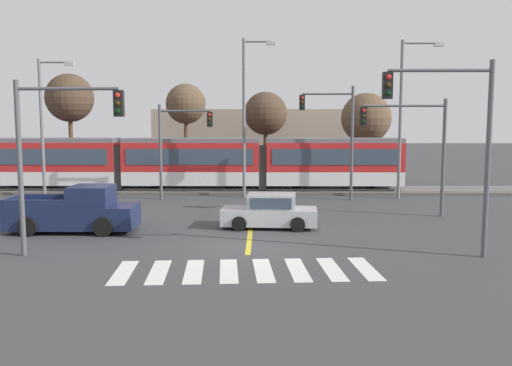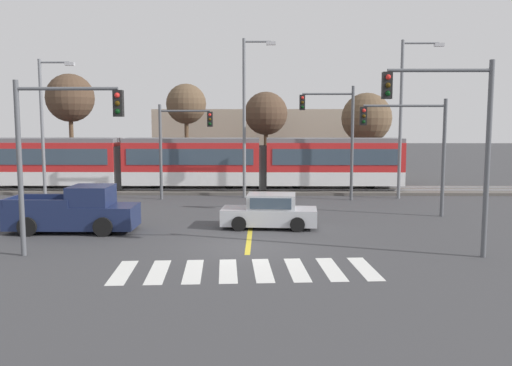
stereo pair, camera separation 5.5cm
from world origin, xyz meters
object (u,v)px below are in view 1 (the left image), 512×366
(bare_tree_far_west, at_px, (70,98))
(street_lamp_west, at_px, (45,120))
(traffic_light_near_right, at_px, (455,128))
(street_lamp_east, at_px, (404,110))
(traffic_light_far_left, at_px, (178,137))
(bare_tree_east, at_px, (266,114))
(light_rail_tram, at_px, (192,161))
(traffic_light_mid_right, at_px, (414,138))
(pickup_truck, at_px, (76,212))
(bare_tree_far_east, at_px, (366,118))
(bare_tree_west, at_px, (186,105))
(street_lamp_centre, at_px, (247,110))
(traffic_light_near_left, at_px, (54,139))
(sedan_crossing, at_px, (270,212))
(traffic_light_far_right, at_px, (336,127))

(bare_tree_far_west, bearing_deg, street_lamp_west, -82.18)
(traffic_light_near_right, xyz_separation_m, street_lamp_east, (2.07, 14.59, 0.94))
(bare_tree_far_west, bearing_deg, traffic_light_far_left, -41.00)
(bare_tree_east, bearing_deg, light_rail_tram, -130.85)
(traffic_light_mid_right, bearing_deg, pickup_truck, -165.58)
(bare_tree_far_east, bearing_deg, bare_tree_far_west, -178.95)
(bare_tree_west, bearing_deg, traffic_light_near_right, -61.87)
(street_lamp_east, relative_size, bare_tree_far_east, 1.39)
(traffic_light_near_right, bearing_deg, traffic_light_far_left, 129.67)
(street_lamp_centre, bearing_deg, street_lamp_west, -179.70)
(traffic_light_near_left, distance_m, bare_tree_far_west, 23.35)
(traffic_light_far_left, distance_m, traffic_light_mid_right, 13.78)
(traffic_light_near_right, xyz_separation_m, traffic_light_far_left, (-11.59, 13.97, -0.69))
(street_lamp_east, xyz_separation_m, bare_tree_east, (-8.36, 8.89, -0.12))
(pickup_truck, distance_m, street_lamp_centre, 13.55)
(street_lamp_centre, relative_size, bare_tree_far_east, 1.42)
(street_lamp_centre, distance_m, bare_tree_far_east, 11.64)
(sedan_crossing, distance_m, street_lamp_centre, 10.86)
(bare_tree_west, bearing_deg, street_lamp_east, -30.77)
(bare_tree_east, height_order, bare_tree_far_east, bare_tree_east)
(traffic_light_far_left, distance_m, street_lamp_west, 8.46)
(pickup_truck, relative_size, street_lamp_east, 0.57)
(street_lamp_centre, xyz_separation_m, street_lamp_east, (9.58, -0.30, -0.01))
(traffic_light_mid_right, bearing_deg, street_lamp_centre, 141.69)
(pickup_truck, xyz_separation_m, traffic_light_mid_right, (15.46, 3.98, 3.08))
(traffic_light_far_left, distance_m, bare_tree_far_east, 15.48)
(light_rail_tram, height_order, traffic_light_near_left, traffic_light_near_left)
(street_lamp_east, xyz_separation_m, bare_tree_far_west, (-23.01, 7.52, 1.00))
(sedan_crossing, bearing_deg, traffic_light_near_right, -39.84)
(pickup_truck, height_order, street_lamp_east, street_lamp_east)
(traffic_light_far_left, xyz_separation_m, street_lamp_west, (-8.35, 0.85, 1.05))
(traffic_light_far_left, relative_size, street_lamp_west, 0.67)
(traffic_light_far_left, relative_size, traffic_light_near_left, 0.94)
(bare_tree_far_west, height_order, bare_tree_east, bare_tree_far_west)
(bare_tree_far_east, bearing_deg, traffic_light_mid_right, -91.37)
(traffic_light_near_right, relative_size, traffic_light_far_left, 1.18)
(street_lamp_west, xyz_separation_m, bare_tree_far_west, (-1.00, 7.28, 1.59))
(sedan_crossing, relative_size, traffic_light_far_left, 0.75)
(bare_tree_far_west, bearing_deg, street_lamp_centre, -28.26)
(sedan_crossing, distance_m, traffic_light_mid_right, 8.40)
(pickup_truck, xyz_separation_m, bare_tree_far_west, (-6.41, 17.87, 5.58))
(sedan_crossing, xyz_separation_m, bare_tree_far_west, (-14.73, 16.92, 5.72))
(traffic_light_mid_right, xyz_separation_m, bare_tree_far_east, (0.34, 14.30, 1.02))
(traffic_light_far_right, xyz_separation_m, bare_tree_east, (-4.10, 9.66, 0.89))
(bare_tree_far_west, bearing_deg, bare_tree_east, 5.37)
(street_lamp_west, height_order, street_lamp_east, street_lamp_east)
(pickup_truck, distance_m, street_lamp_east, 20.09)
(traffic_light_far_left, xyz_separation_m, street_lamp_east, (13.66, 0.61, 1.63))
(street_lamp_west, relative_size, bare_tree_west, 1.12)
(bare_tree_far_west, bearing_deg, bare_tree_west, 7.34)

